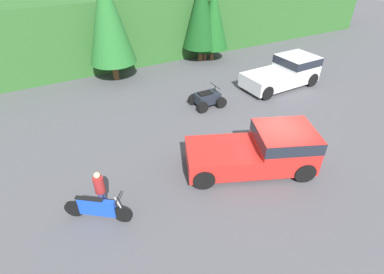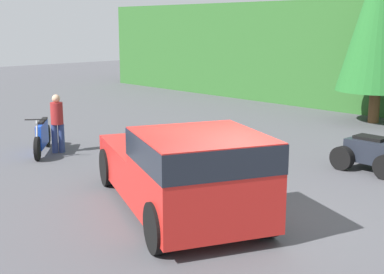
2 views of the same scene
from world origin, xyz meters
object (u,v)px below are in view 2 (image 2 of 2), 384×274
object	(u,v)px
pickup_truck_red	(184,169)
rider_person	(57,121)
quad_atv	(375,153)
dirt_bike	(42,137)

from	to	relation	value
pickup_truck_red	rider_person	world-z (taller)	pickup_truck_red
quad_atv	dirt_bike	bearing A→B (deg)	-144.63
pickup_truck_red	rider_person	bearing A→B (deg)	-164.64
dirt_bike	quad_atv	world-z (taller)	quad_atv
dirt_bike	rider_person	distance (m)	0.64
pickup_truck_red	dirt_bike	world-z (taller)	pickup_truck_red
pickup_truck_red	quad_atv	xyz separation A→B (m)	(0.90, 5.83, -0.50)
quad_atv	rider_person	bearing A→B (deg)	-145.55
dirt_bike	quad_atv	bearing A→B (deg)	71.87
dirt_bike	rider_person	size ratio (longest dim) A/B	1.17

